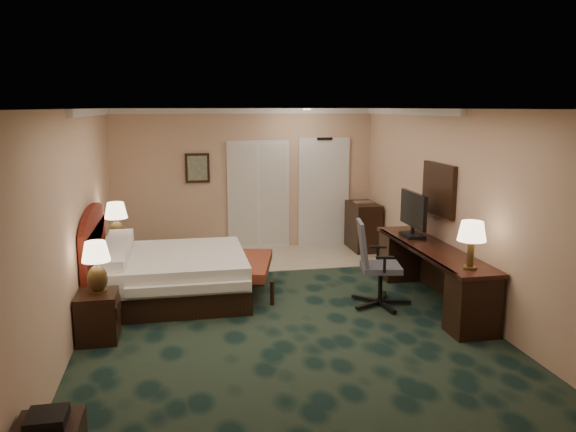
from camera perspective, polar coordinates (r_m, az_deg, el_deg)
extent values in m
cube|color=black|center=(7.53, -0.79, -10.18)|extent=(5.00, 7.50, 0.00)
cube|color=white|center=(7.02, -0.85, 10.83)|extent=(5.00, 7.50, 0.00)
cube|color=beige|center=(10.82, -4.38, 3.69)|extent=(5.00, 0.00, 2.70)
cube|color=beige|center=(3.66, 9.94, -11.14)|extent=(5.00, 0.00, 2.70)
cube|color=beige|center=(7.15, -20.93, -0.78)|extent=(0.00, 7.50, 2.70)
cube|color=beige|center=(7.98, 17.13, 0.62)|extent=(0.00, 7.50, 2.70)
cube|color=beige|center=(10.40, 1.23, -4.13)|extent=(3.20, 1.70, 0.01)
cube|color=white|center=(11.12, 3.62, 2.34)|extent=(1.02, 0.06, 2.18)
cube|color=beige|center=(10.85, -3.02, 2.13)|extent=(1.20, 0.06, 2.10)
cube|color=#455F4E|center=(10.68, -9.19, 4.84)|extent=(0.45, 0.06, 0.55)
cube|color=white|center=(8.46, 15.07, 2.67)|extent=(0.05, 0.95, 0.75)
cube|color=white|center=(8.31, -11.53, -5.98)|extent=(2.05, 1.90, 0.65)
cube|color=black|center=(7.10, -18.74, -9.65)|extent=(0.46, 0.53, 0.58)
cube|color=black|center=(9.39, -16.84, -4.47)|extent=(0.47, 0.54, 0.59)
cube|color=maroon|center=(8.43, -3.62, -6.13)|extent=(0.81, 1.50, 0.48)
cube|color=black|center=(8.17, 14.31, -5.82)|extent=(0.60, 2.80, 0.81)
cube|color=black|center=(8.56, 12.60, 0.13)|extent=(0.09, 0.87, 0.68)
cube|color=black|center=(10.92, 7.62, -1.05)|extent=(0.48, 0.87, 0.92)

